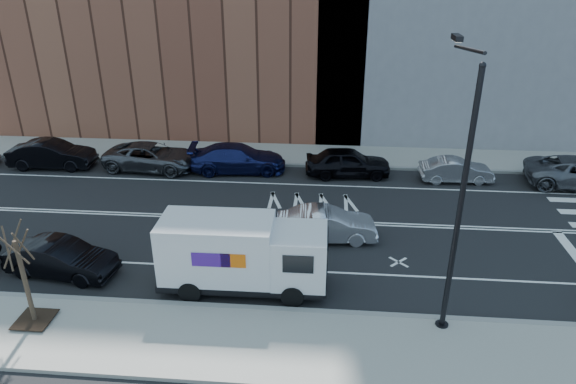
# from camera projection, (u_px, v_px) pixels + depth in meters

# --- Properties ---
(ground) EXTENTS (120.00, 120.00, 0.00)m
(ground) POSITION_uv_depth(u_px,v_px,m) (266.00, 220.00, 24.87)
(ground) COLOR black
(ground) RESTS_ON ground
(sidewalk_near) EXTENTS (44.00, 3.60, 0.15)m
(sidewalk_near) POSITION_uv_depth(u_px,v_px,m) (233.00, 342.00, 16.88)
(sidewalk_near) COLOR gray
(sidewalk_near) RESTS_ON ground
(sidewalk_far) EXTENTS (44.00, 3.60, 0.15)m
(sidewalk_far) POSITION_uv_depth(u_px,v_px,m) (283.00, 154.00, 32.79)
(sidewalk_far) COLOR gray
(sidewalk_far) RESTS_ON ground
(curb_near) EXTENTS (44.00, 0.25, 0.17)m
(curb_near) POSITION_uv_depth(u_px,v_px,m) (242.00, 308.00, 18.50)
(curb_near) COLOR gray
(curb_near) RESTS_ON ground
(curb_far) EXTENTS (44.00, 0.25, 0.17)m
(curb_far) POSITION_uv_depth(u_px,v_px,m) (280.00, 165.00, 31.16)
(curb_far) COLOR gray
(curb_far) RESTS_ON ground
(road_markings) EXTENTS (40.00, 8.60, 0.01)m
(road_markings) POSITION_uv_depth(u_px,v_px,m) (266.00, 219.00, 24.87)
(road_markings) COLOR white
(road_markings) RESTS_ON ground
(streetlight) EXTENTS (0.44, 4.02, 9.34)m
(streetlight) POSITION_uv_depth(u_px,v_px,m) (459.00, 188.00, 15.94)
(streetlight) COLOR black
(streetlight) RESTS_ON ground
(street_tree) EXTENTS (1.20, 1.20, 3.75)m
(street_tree) POSITION_uv_depth(u_px,v_px,m) (27.00, 290.00, 17.20)
(street_tree) COLOR black
(street_tree) RESTS_ON ground
(fedex_van) EXTENTS (6.34, 2.31, 2.88)m
(fedex_van) POSITION_uv_depth(u_px,v_px,m) (242.00, 254.00, 19.18)
(fedex_van) COLOR black
(fedex_van) RESTS_ON ground
(far_parked_b) EXTENTS (5.04, 1.93, 1.64)m
(far_parked_b) POSITION_uv_depth(u_px,v_px,m) (52.00, 154.00, 30.68)
(far_parked_b) COLOR black
(far_parked_b) RESTS_ON ground
(far_parked_c) EXTENTS (5.76, 3.00, 1.55)m
(far_parked_c) POSITION_uv_depth(u_px,v_px,m) (152.00, 157.00, 30.43)
(far_parked_c) COLOR #494B51
(far_parked_c) RESTS_ON ground
(far_parked_d) EXTENTS (5.79, 2.79, 1.62)m
(far_parked_d) POSITION_uv_depth(u_px,v_px,m) (238.00, 158.00, 30.12)
(far_parked_d) COLOR #151B4C
(far_parked_d) RESTS_ON ground
(far_parked_e) EXTENTS (5.00, 2.33, 1.66)m
(far_parked_e) POSITION_uv_depth(u_px,v_px,m) (348.00, 162.00, 29.50)
(far_parked_e) COLOR black
(far_parked_e) RESTS_ON ground
(far_parked_f) EXTENTS (4.09, 1.64, 1.32)m
(far_parked_f) POSITION_uv_depth(u_px,v_px,m) (456.00, 170.00, 28.83)
(far_parked_f) COLOR #9A9A9F
(far_parked_f) RESTS_ON ground
(driving_sedan) EXTENTS (4.58, 1.97, 1.47)m
(driving_sedan) POSITION_uv_depth(u_px,v_px,m) (326.00, 225.00, 22.87)
(driving_sedan) COLOR silver
(driving_sedan) RESTS_ON ground
(near_parked_rear_a) EXTENTS (4.57, 2.12, 1.45)m
(near_parked_rear_a) POSITION_uv_depth(u_px,v_px,m) (61.00, 259.00, 20.33)
(near_parked_rear_a) COLOR black
(near_parked_rear_a) RESTS_ON ground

